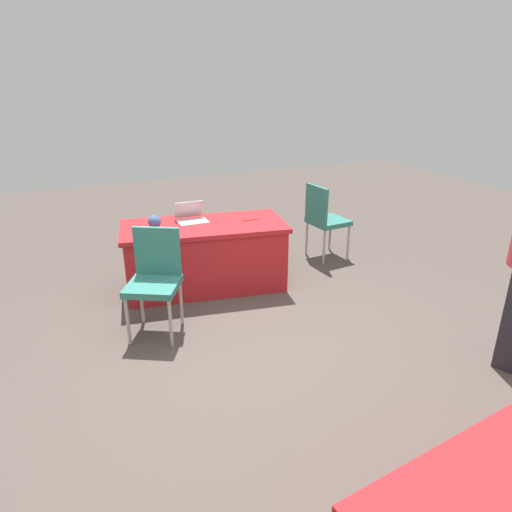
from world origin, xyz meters
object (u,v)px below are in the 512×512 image
(chair_tucked_right, at_px, (155,275))
(scissors_red, at_px, (251,220))
(chair_tucked_left, at_px, (324,217))
(table_foreground, at_px, (205,255))
(yarn_ball, at_px, (154,222))
(laptop_silver, at_px, (191,218))

(chair_tucked_right, relative_size, scissors_red, 5.33)
(chair_tucked_left, bearing_deg, table_foreground, -87.62)
(table_foreground, height_order, yarn_ball, yarn_ball)
(table_foreground, bearing_deg, chair_tucked_left, -173.53)
(table_foreground, height_order, chair_tucked_right, chair_tucked_right)
(table_foreground, xyz_separation_m, yarn_ball, (0.50, -0.09, 0.43))
(chair_tucked_left, distance_m, chair_tucked_right, 2.53)
(chair_tucked_right, relative_size, laptop_silver, 2.99)
(chair_tucked_left, bearing_deg, chair_tucked_right, -72.78)
(table_foreground, relative_size, chair_tucked_right, 1.94)
(table_foreground, distance_m, chair_tucked_right, 1.03)
(scissors_red, bearing_deg, table_foreground, 172.52)
(chair_tucked_right, bearing_deg, table_foreground, -104.46)
(yarn_ball, relative_size, scissors_red, 0.75)
(chair_tucked_right, height_order, laptop_silver, chair_tucked_right)
(chair_tucked_left, relative_size, scissors_red, 5.31)
(table_foreground, bearing_deg, chair_tucked_right, 45.99)
(chair_tucked_right, xyz_separation_m, yarn_ball, (-0.20, -0.82, 0.24))
(table_foreground, height_order, chair_tucked_left, chair_tucked_left)
(table_foreground, relative_size, chair_tucked_left, 1.95)
(yarn_ball, bearing_deg, chair_tucked_right, 76.09)
(chair_tucked_right, distance_m, yarn_ball, 0.88)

